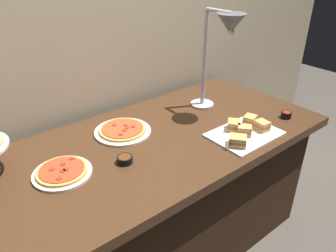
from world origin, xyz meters
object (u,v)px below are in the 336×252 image
sauce_cup_far (125,159)px  pizza_plate_center (62,172)px  sandwich_platter (245,131)px  sauce_cup_near (286,115)px  pizza_plate_front (123,130)px  heat_lamp (225,35)px

sauce_cup_far → pizza_plate_center: bearing=160.4°
pizza_plate_center → sandwich_platter: sandwich_platter is taller
sandwich_platter → sauce_cup_far: 0.63m
sandwich_platter → sauce_cup_near: bearing=-3.5°
pizza_plate_front → pizza_plate_center: 0.41m
sauce_cup_near → pizza_plate_front: bearing=152.0°
pizza_plate_center → heat_lamp: bearing=-0.1°
heat_lamp → sandwich_platter: (-0.09, -0.26, -0.42)m
pizza_plate_center → sauce_cup_near: sauce_cup_near is taller
pizza_plate_front → pizza_plate_center: (-0.39, -0.15, 0.00)m
sauce_cup_near → sauce_cup_far: (-0.94, 0.20, -0.00)m
pizza_plate_front → sauce_cup_far: (-0.13, -0.24, 0.00)m
sandwich_platter → sauce_cup_near: (0.34, -0.02, -0.00)m
heat_lamp → sauce_cup_near: heat_lamp is taller
sandwich_platter → pizza_plate_center: bearing=162.9°
heat_lamp → sauce_cup_far: bearing=-172.7°
sandwich_platter → pizza_plate_front: bearing=139.1°
sauce_cup_near → sandwich_platter: bearing=176.5°
sandwich_platter → sauce_cup_near: sandwich_platter is taller
pizza_plate_front → sandwich_platter: 0.63m
sauce_cup_far → sauce_cup_near: bearing=-11.7°
pizza_plate_front → sandwich_platter: size_ratio=0.82×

